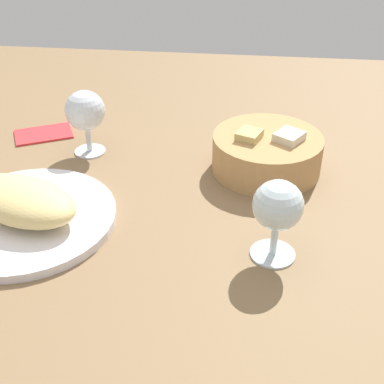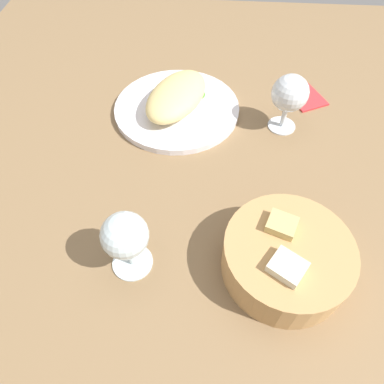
{
  "view_description": "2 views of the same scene",
  "coord_description": "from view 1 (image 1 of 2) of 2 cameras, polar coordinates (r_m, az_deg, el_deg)",
  "views": [
    {
      "loc": [
        16.8,
        -71.01,
        46.64
      ],
      "look_at": [
        9.23,
        -6.69,
        3.82
      ],
      "focal_mm": 47.65,
      "sensor_mm": 36.0,
      "label": 1
    },
    {
      "loc": [
        45.69,
        -4.26,
        50.5
      ],
      "look_at": [
        10.29,
        -6.91,
        4.44
      ],
      "focal_mm": 32.8,
      "sensor_mm": 36.0,
      "label": 2
    }
  ],
  "objects": [
    {
      "name": "ground_plane",
      "position": [
        0.87,
        -5.52,
        0.16
      ],
      "size": [
        140.0,
        140.0,
        2.0
      ],
      "primitive_type": "cube",
      "color": "olive"
    },
    {
      "name": "plate",
      "position": [
        0.81,
        -18.07,
        -2.83
      ],
      "size": [
        27.25,
        27.25,
        1.4
      ],
      "primitive_type": "cylinder",
      "color": "white",
      "rests_on": "ground_plane"
    },
    {
      "name": "lettuce_garnish",
      "position": [
        0.85,
        -19.93,
        -0.28
      ],
      "size": [
        4.17,
        4.17,
        1.42
      ],
      "primitive_type": "cone",
      "color": "#458D2E",
      "rests_on": "plate"
    },
    {
      "name": "omelette",
      "position": [
        0.79,
        -18.48,
        -0.89
      ],
      "size": [
        21.24,
        16.67,
        5.28
      ],
      "primitive_type": "ellipsoid",
      "rotation": [
        0.0,
        0.0,
        -0.38
      ],
      "color": "#E6CB7F",
      "rests_on": "plate"
    },
    {
      "name": "folded_napkin",
      "position": [
        1.07,
        -16.29,
        6.35
      ],
      "size": [
        12.96,
        11.15,
        0.8
      ],
      "primitive_type": "cube",
      "rotation": [
        0.0,
        0.0,
        0.46
      ],
      "color": "red",
      "rests_on": "ground_plane"
    },
    {
      "name": "wine_glass_far",
      "position": [
        0.95,
        -11.85,
        8.67
      ],
      "size": [
        7.29,
        7.29,
        12.12
      ],
      "color": "silver",
      "rests_on": "ground_plane"
    },
    {
      "name": "bread_basket",
      "position": [
        0.9,
        8.38,
        4.38
      ],
      "size": [
        19.01,
        19.01,
        7.93
      ],
      "color": "tan",
      "rests_on": "ground_plane"
    },
    {
      "name": "wine_glass_near",
      "position": [
        0.68,
        9.55,
        -1.9
      ],
      "size": [
        6.86,
        6.86,
        11.87
      ],
      "color": "silver",
      "rests_on": "ground_plane"
    }
  ]
}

